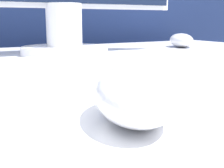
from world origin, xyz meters
TOP-DOWN VIEW (x-y plane):
  - computer_mouse_near at (-0.01, -0.23)m, footprint 0.11×0.14m
  - keyboard at (-0.01, 0.01)m, footprint 0.38×0.18m
  - computer_mouse_far at (0.51, 0.32)m, footprint 0.11×0.14m

SIDE VIEW (x-z plane):
  - keyboard at x=-0.01m, z-range 0.74..0.76m
  - computer_mouse_far at x=0.51m, z-range 0.74..0.78m
  - computer_mouse_near at x=-0.01m, z-range 0.74..0.78m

